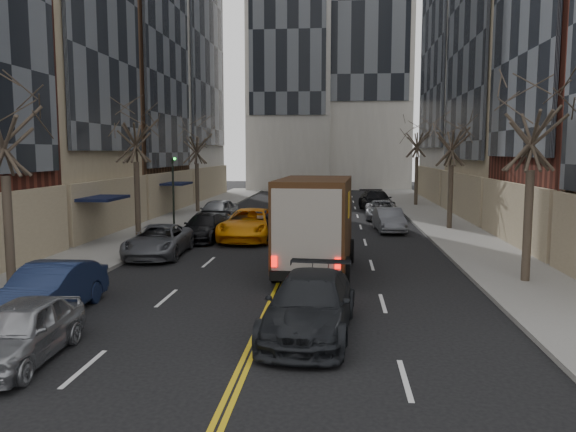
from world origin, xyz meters
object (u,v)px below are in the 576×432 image
at_px(pedestrian, 269,230).
at_px(taxi, 250,224).
at_px(ups_truck, 316,225).
at_px(observer_sedan, 310,305).

bearing_deg(pedestrian, taxi, 16.79).
distance_m(ups_truck, pedestrian, 6.55).
distance_m(observer_sedan, pedestrian, 13.68).
xyz_separation_m(ups_truck, pedestrian, (-2.58, 5.93, -1.05)).
relative_size(observer_sedan, pedestrian, 3.29).
relative_size(ups_truck, taxi, 1.17).
relative_size(ups_truck, pedestrian, 4.17).
bearing_deg(taxi, pedestrian, -55.70).
bearing_deg(pedestrian, observer_sedan, 176.82).
bearing_deg(ups_truck, taxi, 119.14).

